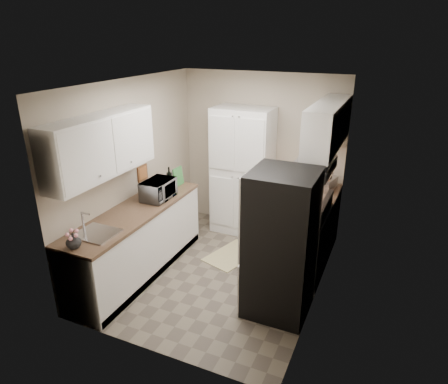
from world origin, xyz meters
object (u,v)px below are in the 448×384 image
(microwave, at_px, (158,190))
(toaster_oven, at_px, (325,183))
(pantry_cabinet, at_px, (242,172))
(electric_range, at_px, (299,242))
(wine_bottle, at_px, (169,178))
(refrigerator, at_px, (281,244))

(microwave, height_order, toaster_oven, microwave)
(microwave, bearing_deg, pantry_cabinet, -29.55)
(electric_range, xyz_separation_m, toaster_oven, (0.12, 0.89, 0.54))
(pantry_cabinet, distance_m, wine_bottle, 1.19)
(electric_range, xyz_separation_m, microwave, (-1.88, -0.38, 0.57))
(pantry_cabinet, bearing_deg, toaster_oven, -1.52)
(refrigerator, height_order, toaster_oven, refrigerator)
(refrigerator, distance_m, microwave, 1.91)
(pantry_cabinet, distance_m, toaster_oven, 1.29)
(refrigerator, distance_m, toaster_oven, 1.71)
(toaster_oven, bearing_deg, microwave, -134.84)
(toaster_oven, bearing_deg, refrigerator, -82.30)
(pantry_cabinet, xyz_separation_m, microwave, (-0.71, -1.30, 0.05))
(wine_bottle, xyz_separation_m, toaster_oven, (2.08, 0.85, -0.05))
(refrigerator, xyz_separation_m, toaster_oven, (0.15, 1.69, 0.16))
(pantry_cabinet, xyz_separation_m, electric_range, (1.17, -0.93, -0.52))
(refrigerator, xyz_separation_m, wine_bottle, (-1.93, 0.84, 0.21))
(electric_range, height_order, toaster_oven, electric_range)
(electric_range, height_order, refrigerator, refrigerator)
(wine_bottle, bearing_deg, toaster_oven, 22.25)
(microwave, xyz_separation_m, toaster_oven, (2.00, 1.27, -0.04))
(pantry_cabinet, distance_m, electric_range, 1.58)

